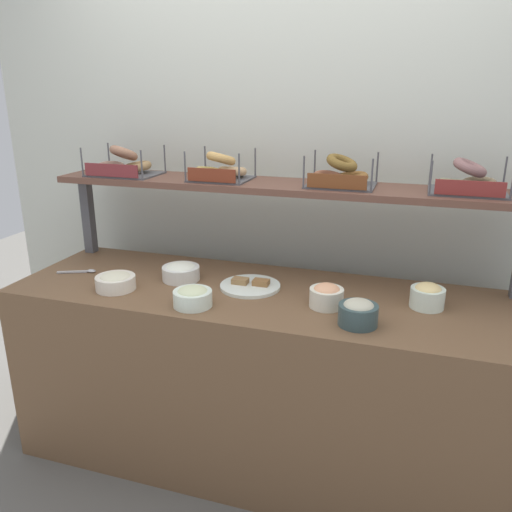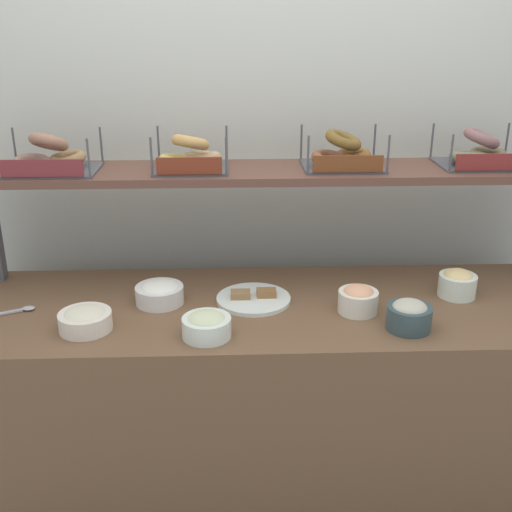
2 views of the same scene
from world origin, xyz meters
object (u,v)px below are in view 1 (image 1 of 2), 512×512
object	(u,v)px
serving_plate_white	(250,286)
bowl_egg_salad	(427,295)
bowl_cream_cheese	(181,272)
bagel_basket_everything	(124,165)
bowl_scallion_spread	(193,296)
bagel_basket_sesame	(221,170)
bowl_potato_salad	(115,281)
bagel_basket_poppy	(468,181)
bowl_lox_spread	(326,295)
bagel_basket_cinnamon_raisin	(341,175)
bowl_tuna_salad	(358,312)
serving_spoon_near_plate	(83,271)

from	to	relation	value
serving_plate_white	bowl_egg_salad	bearing A→B (deg)	1.23
bowl_cream_cheese	bagel_basket_everything	xyz separation A→B (m)	(-0.39, 0.22, 0.44)
bowl_scallion_spread	bagel_basket_sesame	bearing A→B (deg)	97.30
bowl_potato_salad	bowl_scallion_spread	bearing A→B (deg)	-8.95
bowl_cream_cheese	bowl_potato_salad	bearing A→B (deg)	-138.64
bowl_cream_cheese	bagel_basket_sesame	size ratio (longest dim) A/B	0.61
bagel_basket_poppy	bowl_lox_spread	bearing A→B (deg)	-144.90
bowl_potato_salad	serving_plate_white	bearing A→B (deg)	19.51
bowl_scallion_spread	bagel_basket_poppy	distance (m)	1.22
bowl_scallion_spread	bagel_basket_cinnamon_raisin	size ratio (longest dim) A/B	0.53
bowl_tuna_salad	serving_spoon_near_plate	distance (m)	1.34
bowl_scallion_spread	bagel_basket_sesame	xyz separation A→B (m)	(-0.06, 0.49, 0.44)
bowl_tuna_salad	bagel_basket_everything	xyz separation A→B (m)	(-1.23, 0.45, 0.43)
bowl_potato_salad	bagel_basket_poppy	xyz separation A→B (m)	(1.41, 0.45, 0.44)
bowl_scallion_spread	bagel_basket_everything	bearing A→B (deg)	140.08
bagel_basket_poppy	serving_spoon_near_plate	bearing A→B (deg)	-169.46
bowl_scallion_spread	bowl_potato_salad	size ratio (longest dim) A/B	0.91
bagel_basket_poppy	bowl_cream_cheese	bearing A→B (deg)	-168.02
bowl_scallion_spread	bowl_cream_cheese	size ratio (longest dim) A/B	0.92
bowl_scallion_spread	bowl_egg_salad	distance (m)	0.94
bowl_potato_salad	bagel_basket_sesame	bearing A→B (deg)	52.15
bowl_cream_cheese	bagel_basket_everything	size ratio (longest dim) A/B	0.51
bowl_tuna_salad	serving_plate_white	distance (m)	0.55
bowl_lox_spread	bowl_potato_salad	distance (m)	0.92
bowl_tuna_salad	bowl_egg_salad	bearing A→B (deg)	45.41
bowl_lox_spread	bowl_cream_cheese	world-z (taller)	bowl_lox_spread
bowl_lox_spread	bagel_basket_cinnamon_raisin	size ratio (longest dim) A/B	0.46
bagel_basket_poppy	bagel_basket_cinnamon_raisin	bearing A→B (deg)	-179.06
bagel_basket_everything	bagel_basket_cinnamon_raisin	bearing A→B (deg)	1.39
bagel_basket_poppy	bagel_basket_everything	bearing A→B (deg)	-178.76
bowl_scallion_spread	bowl_egg_salad	world-z (taller)	bowl_egg_salad
bagel_basket_cinnamon_raisin	bowl_cream_cheese	bearing A→B (deg)	-160.03
bowl_tuna_salad	bagel_basket_poppy	distance (m)	0.74
serving_plate_white	serving_spoon_near_plate	world-z (taller)	serving_plate_white
bowl_lox_spread	bagel_basket_everything	world-z (taller)	bagel_basket_everything
serving_plate_white	bagel_basket_sesame	xyz separation A→B (m)	(-0.22, 0.23, 0.47)
serving_plate_white	bowl_cream_cheese	bearing A→B (deg)	-179.60
bagel_basket_everything	bagel_basket_cinnamon_raisin	world-z (taller)	bagel_basket_everything
bowl_lox_spread	bagel_basket_sesame	size ratio (longest dim) A/B	0.49
bowl_egg_salad	bagel_basket_cinnamon_raisin	size ratio (longest dim) A/B	0.46
serving_plate_white	bagel_basket_everything	distance (m)	0.89
bowl_cream_cheese	bagel_basket_poppy	size ratio (longest dim) A/B	0.56
bowl_cream_cheese	bagel_basket_everything	distance (m)	0.63
bowl_tuna_salad	bagel_basket_poppy	xyz separation A→B (m)	(0.36, 0.48, 0.43)
bowl_tuna_salad	bowl_lox_spread	size ratio (longest dim) A/B	1.08
serving_spoon_near_plate	bowl_lox_spread	bearing A→B (deg)	-1.88
bowl_scallion_spread	bowl_cream_cheese	world-z (taller)	bowl_scallion_spread
bowl_lox_spread	bowl_cream_cheese	distance (m)	0.70
bowl_potato_salad	bagel_basket_cinnamon_raisin	distance (m)	1.09
bagel_basket_sesame	bagel_basket_cinnamon_raisin	size ratio (longest dim) A/B	0.95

